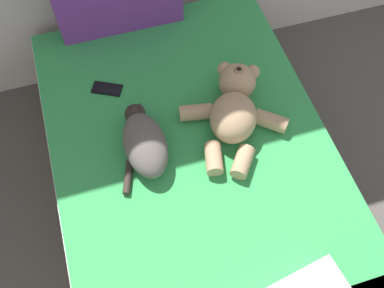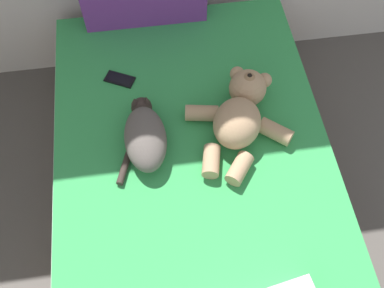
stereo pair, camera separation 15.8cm
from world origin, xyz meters
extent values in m
cube|color=olive|center=(1.83, 3.18, 0.15)|extent=(1.33, 2.08, 0.29)
cube|color=white|center=(1.83, 3.18, 0.38)|extent=(1.29, 2.02, 0.18)
cube|color=green|center=(1.83, 3.24, 0.48)|extent=(1.27, 1.87, 0.02)
ellipsoid|color=#59514C|center=(1.62, 3.29, 0.57)|extent=(0.20, 0.34, 0.15)
sphere|color=#332823|center=(1.62, 3.48, 0.54)|extent=(0.10, 0.10, 0.10)
cone|color=#332823|center=(1.59, 3.47, 0.60)|extent=(0.04, 0.04, 0.04)
cone|color=#332823|center=(1.65, 3.48, 0.60)|extent=(0.04, 0.04, 0.04)
cylinder|color=#332823|center=(1.51, 3.18, 0.51)|extent=(0.08, 0.16, 0.03)
ellipsoid|color=#332823|center=(1.66, 3.38, 0.51)|extent=(0.06, 0.10, 0.04)
ellipsoid|color=tan|center=(2.04, 3.30, 0.58)|extent=(0.31, 0.33, 0.18)
sphere|color=tan|center=(2.13, 3.49, 0.58)|extent=(0.18, 0.18, 0.18)
sphere|color=#8E6B49|center=(2.13, 3.49, 0.64)|extent=(0.07, 0.07, 0.07)
sphere|color=black|center=(2.13, 3.49, 0.67)|extent=(0.02, 0.02, 0.02)
sphere|color=tan|center=(2.10, 3.58, 0.59)|extent=(0.07, 0.07, 0.07)
sphere|color=tan|center=(2.22, 3.52, 0.59)|extent=(0.07, 0.07, 0.07)
cylinder|color=tan|center=(1.90, 3.41, 0.53)|extent=(0.17, 0.10, 0.08)
cylinder|color=tan|center=(1.90, 3.15, 0.53)|extent=(0.11, 0.16, 0.08)
cylinder|color=tan|center=(2.22, 3.26, 0.53)|extent=(0.17, 0.16, 0.08)
cylinder|color=tan|center=(2.02, 3.10, 0.53)|extent=(0.15, 0.16, 0.08)
cube|color=black|center=(1.52, 3.70, 0.50)|extent=(0.16, 0.13, 0.01)
cube|color=black|center=(1.52, 3.70, 0.50)|extent=(0.14, 0.11, 0.00)
camera|label=1|loc=(1.53, 2.26, 2.27)|focal=41.61mm
camera|label=2|loc=(1.68, 2.23, 2.27)|focal=41.61mm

